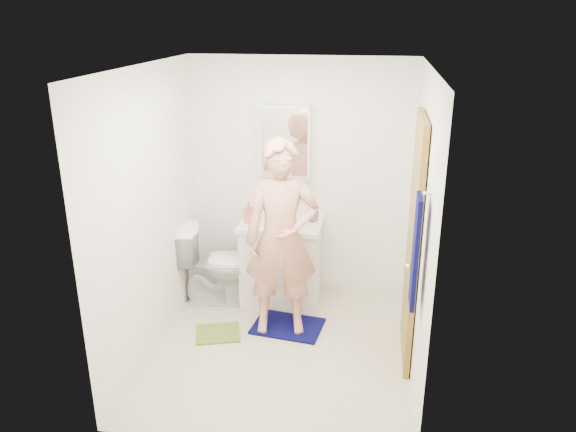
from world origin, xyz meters
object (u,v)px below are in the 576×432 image
object	(u,v)px
toilet	(220,264)
toothbrush_cup	(313,216)
vanity_cabinet	(281,263)
medicine_cabinet	(285,141)
man	(282,239)
soap_dispenser	(249,212)
towel	(415,252)

from	to	relation	value
toilet	toothbrush_cup	distance (m)	1.05
vanity_cabinet	medicine_cabinet	bearing A→B (deg)	90.00
medicine_cabinet	man	distance (m)	1.07
medicine_cabinet	soap_dispenser	distance (m)	0.77
towel	toilet	distance (m)	2.40
medicine_cabinet	toothbrush_cup	distance (m)	0.78
medicine_cabinet	towel	bearing A→B (deg)	-55.39
towel	soap_dispenser	bearing A→B (deg)	136.26
soap_dispenser	medicine_cabinet	bearing A→B (deg)	44.40
toothbrush_cup	man	distance (m)	0.68
vanity_cabinet	man	world-z (taller)	man
vanity_cabinet	toilet	world-z (taller)	toilet
towel	toilet	bearing A→B (deg)	142.76
vanity_cabinet	toothbrush_cup	xyz separation A→B (m)	(0.30, 0.06, 0.50)
medicine_cabinet	soap_dispenser	xyz separation A→B (m)	(-0.30, -0.29, -0.65)
toilet	man	xyz separation A→B (m)	(0.71, -0.46, 0.51)
medicine_cabinet	vanity_cabinet	bearing A→B (deg)	-90.00
toilet	man	distance (m)	0.99
soap_dispenser	towel	bearing A→B (deg)	-43.74
towel	toothbrush_cup	size ratio (longest dim) A/B	6.43
medicine_cabinet	man	bearing A→B (deg)	-82.59
vanity_cabinet	toothbrush_cup	distance (m)	0.59
vanity_cabinet	towel	xyz separation A→B (m)	(1.18, -1.48, 0.85)
vanity_cabinet	medicine_cabinet	world-z (taller)	medicine_cabinet
vanity_cabinet	medicine_cabinet	size ratio (longest dim) A/B	1.14
toilet	man	world-z (taller)	man
vanity_cabinet	soap_dispenser	xyz separation A→B (m)	(-0.30, -0.07, 0.55)
soap_dispenser	toothbrush_cup	bearing A→B (deg)	12.14
toothbrush_cup	man	world-z (taller)	man
towel	man	world-z (taller)	man
medicine_cabinet	toothbrush_cup	world-z (taller)	medicine_cabinet
vanity_cabinet	toothbrush_cup	bearing A→B (deg)	11.36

